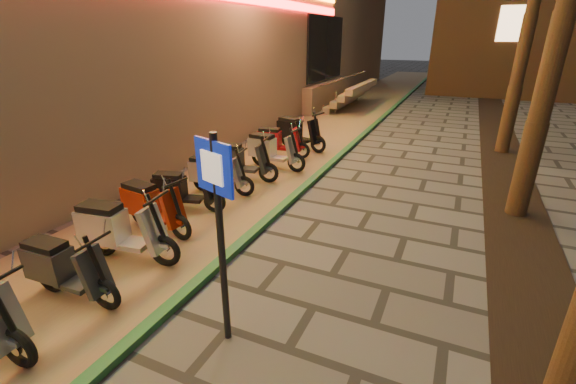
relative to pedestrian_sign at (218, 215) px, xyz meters
The scene contains 13 objects.
parking_strip 9.02m from the pedestrian_sign, 107.56° to the left, with size 3.40×60.00×0.01m, color #8C7251.
green_curb 8.66m from the pedestrian_sign, 96.57° to the left, with size 0.18×60.00×0.10m, color #246230.
planting_strip 5.20m from the pedestrian_sign, 44.40° to the left, with size 1.20×40.00×0.02m, color black.
pedestrian_sign is the anchor object (origin of this frame).
scooter_5 2.75m from the pedestrian_sign, behind, with size 1.54×0.54×1.09m.
scooter_6 2.91m from the pedestrian_sign, 162.47° to the left, with size 1.76×0.72×1.23m.
scooter_7 3.56m from the pedestrian_sign, 147.18° to the left, with size 1.63×0.65×1.14m.
scooter_8 4.15m from the pedestrian_sign, 136.21° to the left, with size 1.50×0.78×1.06m.
scooter_9 4.91m from the pedestrian_sign, 125.97° to the left, with size 1.57×0.63×1.10m.
scooter_10 5.69m from the pedestrian_sign, 119.56° to the left, with size 1.69×0.69×1.18m.
scooter_11 6.61m from the pedestrian_sign, 112.06° to the left, with size 1.70×0.60×1.20m.
scooter_12 7.65m from the pedestrian_sign, 111.11° to the left, with size 1.60×0.66×1.12m.
scooter_13 8.61m from the pedestrian_sign, 107.52° to the left, with size 1.79×0.84×1.26m.
Camera 1 is at (2.27, -1.51, 3.43)m, focal length 24.00 mm.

